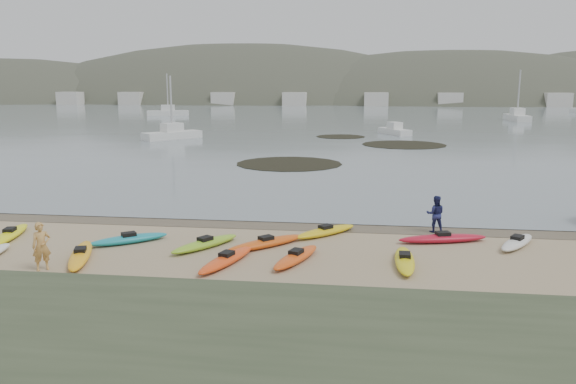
# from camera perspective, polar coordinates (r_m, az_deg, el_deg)

# --- Properties ---
(ground) EXTENTS (600.00, 600.00, 0.00)m
(ground) POSITION_cam_1_polar(r_m,az_deg,el_deg) (26.64, 0.00, -3.17)
(ground) COLOR tan
(ground) RESTS_ON ground
(wet_sand) EXTENTS (60.00, 60.00, 0.00)m
(wet_sand) POSITION_cam_1_polar(r_m,az_deg,el_deg) (26.35, -0.08, -3.32)
(wet_sand) COLOR brown
(wet_sand) RESTS_ON ground
(water) EXTENTS (1200.00, 1200.00, 0.00)m
(water) POSITION_cam_1_polar(r_m,az_deg,el_deg) (325.70, 6.93, 9.70)
(water) COLOR slate
(water) RESTS_ON ground
(kayaks) EXTENTS (22.98, 8.79, 0.34)m
(kayaks) POSITION_cam_1_polar(r_m,az_deg,el_deg) (22.36, -5.25, -5.53)
(kayaks) COLOR yellow
(kayaks) RESTS_ON ground
(person_west) EXTENTS (0.75, 0.72, 1.73)m
(person_west) POSITION_cam_1_polar(r_m,az_deg,el_deg) (21.66, -23.76, -5.06)
(person_west) COLOR tan
(person_west) RESTS_ON ground
(person_east) EXTENTS (0.84, 0.67, 1.65)m
(person_east) POSITION_cam_1_polar(r_m,az_deg,el_deg) (25.68, 14.75, -2.18)
(person_east) COLOR navy
(person_east) RESTS_ON ground
(kelp_mats) EXTENTS (19.27, 32.07, 0.04)m
(kelp_mats) POSITION_cam_1_polar(r_m,az_deg,el_deg) (57.10, 6.56, 4.35)
(kelp_mats) COLOR black
(kelp_mats) RESTS_ON water
(moored_boats) EXTENTS (100.19, 78.17, 1.22)m
(moored_boats) POSITION_cam_1_polar(r_m,az_deg,el_deg) (106.26, 11.61, 7.51)
(moored_boats) COLOR silver
(moored_boats) RESTS_ON ground
(far_hills) EXTENTS (550.00, 135.00, 80.00)m
(far_hills) POSITION_cam_1_polar(r_m,az_deg,el_deg) (223.65, 16.71, 4.71)
(far_hills) COLOR #384235
(far_hills) RESTS_ON ground
(far_town) EXTENTS (199.00, 5.00, 4.00)m
(far_town) POSITION_cam_1_polar(r_m,az_deg,el_deg) (170.70, 8.42, 9.30)
(far_town) COLOR beige
(far_town) RESTS_ON ground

